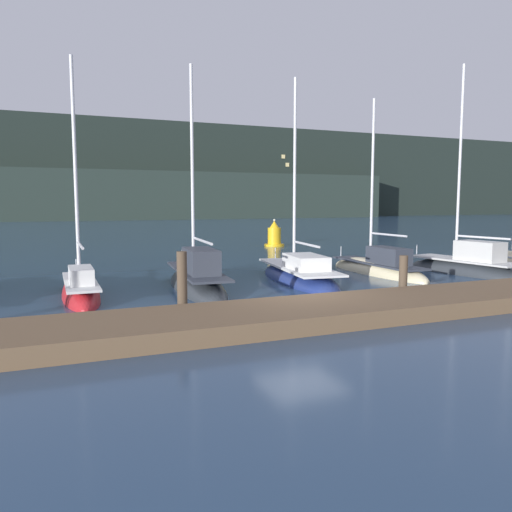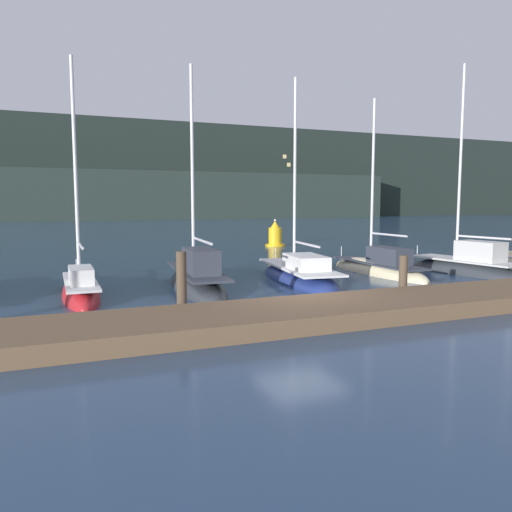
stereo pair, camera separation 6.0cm
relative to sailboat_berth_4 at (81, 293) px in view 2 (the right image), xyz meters
name	(u,v)px [view 2 (the right image)]	position (x,y,z in m)	size (l,w,h in m)	color
ground_plane	(301,307)	(6.18, -4.16, -0.13)	(400.00, 400.00, 0.00)	navy
dock	(330,311)	(6.18, -5.92, 0.09)	(46.07, 2.80, 0.45)	brown
mooring_pile_2	(182,285)	(2.43, -4.27, 0.79)	(0.28, 0.28, 1.85)	#4C3D2D
mooring_pile_3	(403,277)	(9.92, -4.27, 0.59)	(0.28, 0.28, 1.44)	#4C3D2D
sailboat_berth_4	(81,293)	(0.00, 0.00, 0.00)	(1.21, 5.33, 8.64)	red
sailboat_berth_5	(197,284)	(4.08, 0.11, 0.05)	(2.16, 6.98, 8.83)	#2D3338
sailboat_berth_6	(299,278)	(8.48, 0.45, -0.02)	(2.96, 7.26, 8.81)	navy
sailboat_berth_7	(378,271)	(12.69, 0.87, 0.00)	(1.53, 6.61, 8.43)	beige
sailboat_berth_8	(466,269)	(16.40, -0.59, 0.05)	(2.64, 6.22, 9.87)	#2D3338
channel_buoy	(275,236)	(14.22, 15.48, 0.61)	(1.44, 1.44, 1.98)	gold
hillside_backdrop	(78,174)	(4.28, 86.61, 8.61)	(240.00, 23.00, 19.00)	#1E2823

